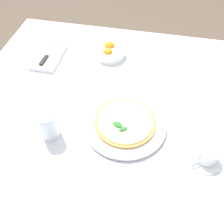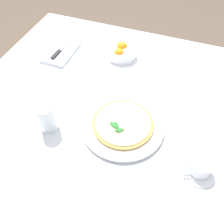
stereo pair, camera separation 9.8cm
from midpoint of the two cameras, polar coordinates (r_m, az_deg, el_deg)
The scene contains 9 objects.
ground_plane at distance 1.70m, azimuth 0.22°, elevation -15.41°, with size 8.00×8.00×0.00m, color brown.
dining_table at distance 1.16m, azimuth 0.31°, elevation -2.39°, with size 1.21×1.21×0.75m.
pizza_plate at distance 0.99m, azimuth 5.34°, elevation -3.25°, with size 0.33×0.33×0.02m.
pizza at distance 0.97m, azimuth 5.38°, elevation -2.77°, with size 0.24×0.24×0.02m.
coffee_cup_left_edge at distance 0.93m, azimuth 22.57°, elevation -11.81°, with size 0.13×0.13×0.06m.
water_glass_right_edge at distance 0.97m, azimuth -11.83°, elevation -1.65°, with size 0.07×0.07×0.12m.
napkin_folded at distance 1.35m, azimuth -9.51°, elevation 13.46°, with size 0.22×0.13×0.02m.
dinner_knife at distance 1.34m, azimuth -9.53°, elevation 14.01°, with size 0.20×0.03×0.01m.
citrus_bowl at distance 1.30m, azimuth 4.39°, elevation 13.50°, with size 0.15×0.15×0.07m.
Camera 2 is at (-0.66, -0.29, 1.55)m, focal length 39.81 mm.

